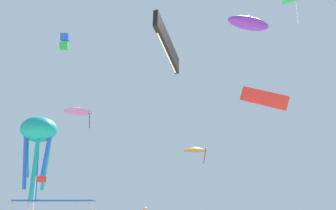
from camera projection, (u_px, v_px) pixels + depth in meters
canopy_tent at (58, 202)px, 17.19m from camera, size 3.34×3.31×2.18m
banner_flag at (35, 201)px, 21.05m from camera, size 0.61×0.06×3.59m
kite_parafoil_black at (167, 44)px, 27.02m from camera, size 2.56×4.99×3.25m
kite_delta_orange at (195, 149)px, 43.12m from camera, size 3.76×3.77×2.14m
kite_octopus_teal at (38, 134)px, 30.76m from camera, size 3.85×3.85×6.95m
kite_box_blue at (65, 42)px, 42.55m from camera, size 0.98×1.10×2.04m
kite_inflatable_purple at (249, 23)px, 45.17m from camera, size 5.98×3.29×2.36m
kite_parafoil_red at (264, 98)px, 30.84m from camera, size 3.55×2.47×2.49m
kite_delta_pink at (78, 109)px, 45.37m from camera, size 3.94×3.96×2.76m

